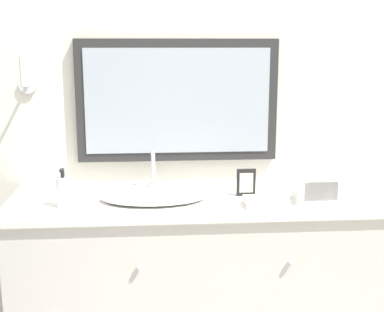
% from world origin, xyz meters
% --- Properties ---
extents(wall_back, '(8.00, 0.18, 2.55)m').
position_xyz_m(wall_back, '(-0.00, 0.66, 1.28)').
color(wall_back, silver).
rests_on(wall_back, ground_plane).
extents(vanity_counter, '(1.88, 0.61, 0.91)m').
position_xyz_m(vanity_counter, '(0.00, 0.33, 0.46)').
color(vanity_counter, beige).
rests_on(vanity_counter, ground_plane).
extents(sink_basin, '(0.49, 0.36, 0.21)m').
position_xyz_m(sink_basin, '(-0.26, 0.31, 0.93)').
color(sink_basin, white).
rests_on(sink_basin, vanity_counter).
extents(soap_bottle, '(0.07, 0.07, 0.18)m').
position_xyz_m(soap_bottle, '(-0.66, 0.23, 0.98)').
color(soap_bottle, white).
rests_on(soap_bottle, vanity_counter).
extents(appliance_box, '(0.21, 0.12, 0.13)m').
position_xyz_m(appliance_box, '(0.49, 0.21, 0.97)').
color(appliance_box, white).
rests_on(appliance_box, vanity_counter).
extents(picture_frame, '(0.09, 0.01, 0.13)m').
position_xyz_m(picture_frame, '(0.18, 0.33, 0.97)').
color(picture_frame, black).
rests_on(picture_frame, vanity_counter).
extents(hand_towel_near_sink, '(0.16, 0.13, 0.03)m').
position_xyz_m(hand_towel_near_sink, '(0.75, 0.18, 0.92)').
color(hand_towel_near_sink, white).
rests_on(hand_towel_near_sink, vanity_counter).
extents(hand_towel_far_corner, '(0.19, 0.12, 0.04)m').
position_xyz_m(hand_towel_far_corner, '(0.24, 0.17, 0.93)').
color(hand_towel_far_corner, silver).
rests_on(hand_towel_far_corner, vanity_counter).
extents(metal_tray, '(0.19, 0.13, 0.01)m').
position_xyz_m(metal_tray, '(0.67, 0.50, 0.91)').
color(metal_tray, silver).
rests_on(metal_tray, vanity_counter).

